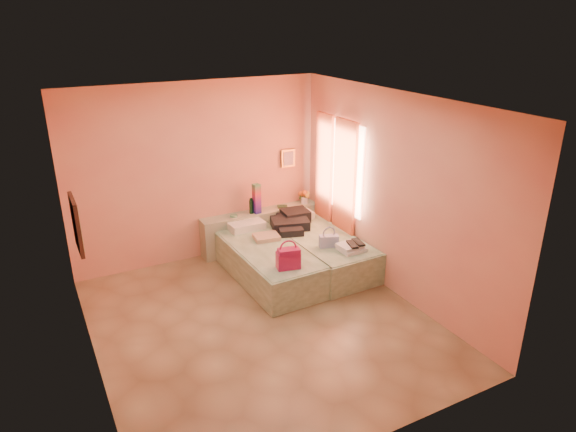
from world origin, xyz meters
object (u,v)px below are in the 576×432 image
object	(u,v)px
headboard_ledge	(261,229)
green_book	(282,207)
magenta_handbag	(288,258)
blue_handbag	(329,241)
towel_stack	(352,247)
bed_left	(268,263)
bed_right	(320,251)
flower_vase	(305,196)
water_bottle	(251,206)

from	to	relation	value
headboard_ledge	green_book	size ratio (longest dim) A/B	12.27
headboard_ledge	magenta_handbag	bearing A→B (deg)	-103.27
headboard_ledge	blue_handbag	bearing A→B (deg)	-73.56
blue_handbag	towel_stack	xyz separation A→B (m)	(0.22, -0.27, -0.04)
blue_handbag	towel_stack	distance (m)	0.35
blue_handbag	towel_stack	world-z (taller)	blue_handbag
bed_left	bed_right	size ratio (longest dim) A/B	1.00
flower_vase	towel_stack	xyz separation A→B (m)	(-0.18, -1.70, -0.24)
water_bottle	magenta_handbag	size ratio (longest dim) A/B	0.80
flower_vase	bed_right	bearing A→B (deg)	-106.35
towel_stack	green_book	bearing A→B (deg)	98.45
bed_right	flower_vase	xyz separation A→B (m)	(0.31, 1.04, 0.54)
headboard_ledge	towel_stack	world-z (taller)	headboard_ledge
headboard_ledge	towel_stack	distance (m)	1.84
bed_left	blue_handbag	world-z (taller)	blue_handbag
headboard_ledge	towel_stack	bearing A→B (deg)	-69.30
bed_right	magenta_handbag	xyz separation A→B (m)	(-0.94, -0.71, 0.40)
green_book	towel_stack	world-z (taller)	green_book
flower_vase	magenta_handbag	distance (m)	2.16
bed_left	magenta_handbag	size ratio (longest dim) A/B	6.45
towel_stack	blue_handbag	bearing A→B (deg)	129.43
water_bottle	flower_vase	distance (m)	1.01
bed_left	bed_right	bearing A→B (deg)	-1.60
headboard_ledge	green_book	xyz separation A→B (m)	(0.40, -0.02, 0.34)
headboard_ledge	water_bottle	distance (m)	0.48
bed_left	towel_stack	bearing A→B (deg)	-34.56
bed_right	green_book	xyz separation A→B (m)	(-0.13, 1.03, 0.41)
bed_right	water_bottle	bearing A→B (deg)	122.63
bed_right	flower_vase	distance (m)	1.21
bed_left	bed_right	world-z (taller)	same
bed_left	blue_handbag	xyz separation A→B (m)	(0.80, -0.39, 0.34)
headboard_ledge	bed_left	xyz separation A→B (m)	(-0.38, -1.05, -0.08)
flower_vase	towel_stack	distance (m)	1.73
bed_left	magenta_handbag	xyz separation A→B (m)	(-0.04, -0.71, 0.40)
magenta_handbag	flower_vase	bearing A→B (deg)	66.91
flower_vase	bed_left	bearing A→B (deg)	-139.17
towel_stack	magenta_handbag	bearing A→B (deg)	-177.35
flower_vase	magenta_handbag	bearing A→B (deg)	-125.39
bed_left	flower_vase	size ratio (longest dim) A/B	7.27
blue_handbag	bed_right	bearing A→B (deg)	95.90
headboard_ledge	blue_handbag	distance (m)	1.53
headboard_ledge	blue_handbag	size ratio (longest dim) A/B	7.33
bed_right	magenta_handbag	distance (m)	1.24
bed_right	towel_stack	distance (m)	0.74
headboard_ledge	towel_stack	xyz separation A→B (m)	(0.65, -1.71, 0.23)
green_book	bed_right	bearing A→B (deg)	-60.47
flower_vase	blue_handbag	xyz separation A→B (m)	(-0.40, -1.44, -0.20)
green_book	magenta_handbag	xyz separation A→B (m)	(-0.81, -1.74, -0.02)
bed_right	water_bottle	xyz separation A→B (m)	(-0.70, 1.03, 0.52)
green_book	towel_stack	size ratio (longest dim) A/B	0.48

